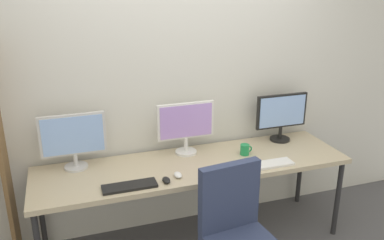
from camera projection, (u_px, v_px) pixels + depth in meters
The scene contains 10 objects.
wall_back at pixel (178, 83), 3.42m from camera, with size 4.91×0.10×2.60m.
desk at pixel (194, 168), 3.25m from camera, with size 2.51×0.68×0.74m.
monitor_left at pixel (73, 139), 3.07m from camera, with size 0.49×0.18×0.44m.
monitor_center at pixel (186, 125), 3.34m from camera, with size 0.48×0.18×0.44m.
monitor_right at pixel (281, 114), 3.61m from camera, with size 0.49×0.18×0.43m.
keyboard_left at pixel (130, 186), 2.86m from camera, with size 0.39×0.13×0.02m, color black.
keyboard_right at pixel (270, 164), 3.19m from camera, with size 0.37×0.13×0.02m, color silver.
mouse_left_side at pixel (166, 180), 2.93m from camera, with size 0.06×0.10×0.03m, color black.
mouse_right_side at pixel (178, 175), 3.00m from camera, with size 0.06×0.10×0.03m, color silver.
coffee_mug at pixel (245, 150), 3.37m from camera, with size 0.11×0.08×0.09m.
Camera 1 is at (-0.95, -2.17, 2.15)m, focal length 37.76 mm.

